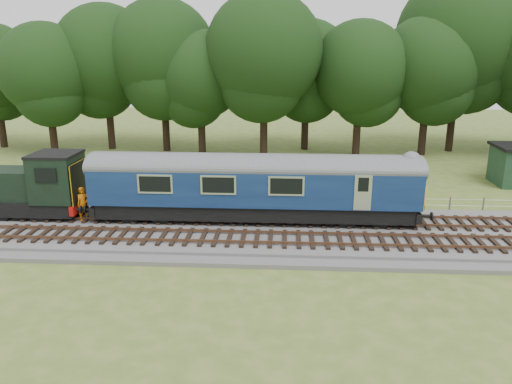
{
  "coord_description": "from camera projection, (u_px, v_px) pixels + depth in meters",
  "views": [
    {
      "loc": [
        -2.13,
        -25.31,
        9.7
      ],
      "look_at": [
        -3.73,
        1.4,
        2.0
      ],
      "focal_mm": 35.0,
      "sensor_mm": 36.0,
      "label": 1
    }
  ],
  "objects": [
    {
      "name": "track_south",
      "position": [
        326.0,
        240.0,
        25.19
      ],
      "size": [
        67.2,
        2.4,
        0.21
      ],
      "color": "black",
      "rests_on": "ballast"
    },
    {
      "name": "ground",
      "position": [
        324.0,
        236.0,
        26.84
      ],
      "size": [
        120.0,
        120.0,
        0.0
      ],
      "primitive_type": "plane",
      "color": "#486224",
      "rests_on": "ground"
    },
    {
      "name": "tree_line",
      "position": [
        308.0,
        154.0,
        47.94
      ],
      "size": [
        70.0,
        8.0,
        18.0
      ],
      "primitive_type": null,
      "color": "black",
      "rests_on": "ground"
    },
    {
      "name": "shunter_loco",
      "position": [
        13.0,
        188.0,
        28.66
      ],
      "size": [
        8.92,
        2.6,
        3.38
      ],
      "color": "black",
      "rests_on": "ground"
    },
    {
      "name": "worker",
      "position": [
        83.0,
        204.0,
        27.97
      ],
      "size": [
        0.83,
        0.82,
        1.94
      ],
      "primitive_type": "imported",
      "rotation": [
        0.0,
        0.0,
        0.74
      ],
      "color": "orange",
      "rests_on": "ballast"
    },
    {
      "name": "track_north",
      "position": [
        322.0,
        220.0,
        28.06
      ],
      "size": [
        67.2,
        2.4,
        0.21
      ],
      "color": "black",
      "rests_on": "ballast"
    },
    {
      "name": "dmu_railcar",
      "position": [
        254.0,
        181.0,
        27.68
      ],
      "size": [
        18.05,
        2.86,
        3.88
      ],
      "color": "black",
      "rests_on": "ground"
    },
    {
      "name": "ballast",
      "position": [
        324.0,
        233.0,
        26.79
      ],
      "size": [
        70.0,
        7.0,
        0.35
      ],
      "primitive_type": "cube",
      "color": "#4C4C4F",
      "rests_on": "ground"
    },
    {
      "name": "fence",
      "position": [
        319.0,
        210.0,
        31.15
      ],
      "size": [
        64.0,
        0.12,
        1.0
      ],
      "primitive_type": null,
      "color": "#6B6054",
      "rests_on": "ground"
    }
  ]
}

